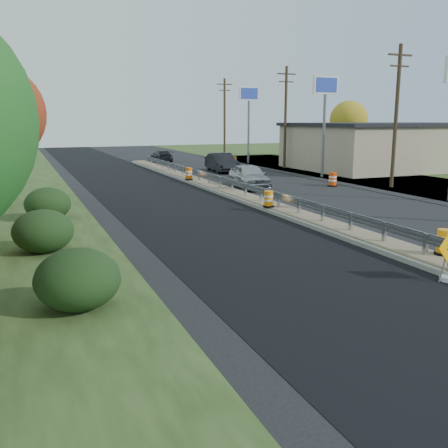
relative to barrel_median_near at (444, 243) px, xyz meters
name	(u,v)px	position (x,y,z in m)	size (l,w,h in m)	color
ground	(322,226)	(-0.55, 6.23, -0.63)	(140.00, 140.00, 0.00)	black
milled_overlay	(163,199)	(-4.95, 16.23, -0.62)	(7.20, 120.00, 0.01)	black
median	(246,198)	(-0.55, 14.23, -0.52)	(1.60, 55.00, 0.23)	gray
guardrail	(239,185)	(-0.55, 15.23, 0.10)	(0.10, 46.15, 0.72)	silver
retail_building_near	(393,145)	(20.44, 26.23, 1.53)	(18.50, 12.50, 4.27)	tan
pylon_sign_mid	(325,95)	(9.95, 22.23, 5.85)	(2.20, 0.30, 7.90)	slate
pylon_sign_north	(249,101)	(9.95, 36.23, 5.85)	(2.20, 0.30, 7.90)	slate
utility_pole_smid	(396,114)	(10.95, 15.23, 4.30)	(1.90, 0.26, 9.40)	#473523
utility_pole_nmid	(285,116)	(10.95, 30.23, 4.30)	(1.90, 0.26, 9.40)	#473523
utility_pole_north	(225,116)	(10.95, 45.23, 4.30)	(1.90, 0.26, 9.40)	#473523
hedge_south	(78,279)	(-11.55, 0.23, 0.13)	(2.09, 2.09, 1.52)	black
hedge_mid	(43,231)	(-12.05, 6.23, 0.13)	(2.09, 2.09, 1.52)	black
hedge_north	(48,204)	(-11.55, 12.23, 0.13)	(2.09, 2.09, 1.52)	black
tree_far_yellow	(349,120)	(25.45, 40.23, 3.91)	(4.62, 4.62, 6.86)	#473523
barrel_median_near	(444,243)	(0.00, 0.00, 0.00)	(0.57, 0.57, 0.83)	black
barrel_median_mid	(269,199)	(-1.10, 10.28, -0.01)	(0.56, 0.56, 0.81)	black
barrel_median_far	(189,174)	(-1.10, 22.98, 0.02)	(0.60, 0.60, 0.87)	black
barrel_shoulder_near	(333,180)	(7.51, 17.22, -0.16)	(0.66, 0.66, 0.97)	black
barrel_shoulder_far	(234,162)	(6.99, 33.24, -0.15)	(0.68, 0.68, 0.99)	black
car_silver	(249,176)	(1.74, 18.59, 0.19)	(1.93, 4.79, 1.63)	#AEAEB3
car_dark_mid	(222,162)	(4.07, 29.26, 0.21)	(1.77, 5.07, 1.67)	black
car_dark_far	(162,156)	(2.03, 41.78, 0.01)	(1.78, 4.39, 1.27)	black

